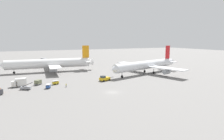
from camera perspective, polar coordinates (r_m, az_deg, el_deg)
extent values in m
plane|color=slate|center=(75.87, 0.07, -6.49)|extent=(600.00, 600.00, 0.00)
cylinder|color=white|center=(128.11, -17.78, 1.82)|extent=(50.37, 10.04, 5.69)
cone|color=white|center=(129.56, -29.43, 1.16)|extent=(3.25, 5.46, 5.24)
cone|color=white|center=(131.91, -6.42, 2.39)|extent=(3.98, 4.85, 4.56)
cube|color=white|center=(128.35, -16.65, 1.50)|extent=(9.70, 38.55, 0.44)
cube|color=white|center=(131.26, -7.48, 2.59)|extent=(4.32, 13.23, 0.28)
cube|color=orange|center=(130.65, -7.67, 5.32)|extent=(4.41, 0.74, 8.01)
cylinder|color=#999EA3|center=(139.10, -17.34, 1.27)|extent=(4.41, 2.96, 2.60)
cylinder|color=#999EA3|center=(117.98, -16.72, -0.02)|extent=(4.41, 2.96, 2.60)
cylinder|color=slate|center=(125.43, -16.03, 0.11)|extent=(0.28, 0.28, 1.98)
cylinder|color=black|center=(125.58, -16.01, -0.33)|extent=(1.34, 0.66, 1.30)
cylinder|color=slate|center=(132.14, -16.27, 0.54)|extent=(0.28, 0.28, 1.98)
cylinder|color=black|center=(132.29, -16.25, 0.12)|extent=(1.34, 0.66, 1.30)
cylinder|color=slate|center=(129.20, -26.60, -0.24)|extent=(0.28, 0.28, 1.98)
cylinder|color=black|center=(129.35, -26.57, -0.68)|extent=(1.34, 0.66, 1.30)
cylinder|color=white|center=(117.13, 9.74, 1.46)|extent=(47.63, 17.43, 4.86)
cone|color=white|center=(99.07, 0.44, 0.22)|extent=(3.89, 5.05, 4.47)
cone|color=white|center=(137.30, 16.39, 2.32)|extent=(4.50, 4.70, 3.89)
cube|color=white|center=(119.08, 10.46, 1.20)|extent=(18.97, 48.23, 0.44)
cube|color=white|center=(135.16, 15.82, 2.45)|extent=(6.53, 13.38, 0.28)
cube|color=red|center=(134.38, 15.86, 5.05)|extent=(4.34, 1.51, 8.43)
cylinder|color=#999EA3|center=(127.37, 5.41, 1.00)|extent=(4.74, 3.62, 2.60)
cylinder|color=#999EA3|center=(110.71, 15.58, -0.50)|extent=(4.74, 3.62, 2.60)
cylinder|color=slate|center=(118.19, 12.02, -0.18)|extent=(0.28, 0.28, 2.31)
cylinder|color=black|center=(118.38, 12.00, -0.73)|extent=(1.40, 0.88, 1.30)
cylinder|color=slate|center=(122.34, 9.48, 0.20)|extent=(0.28, 0.28, 2.31)
cylinder|color=black|center=(122.52, 9.46, -0.33)|extent=(1.40, 0.88, 1.30)
cylinder|color=slate|center=(103.64, 2.93, -1.27)|extent=(0.28, 0.28, 2.31)
cylinder|color=black|center=(103.85, 2.92, -1.90)|extent=(1.40, 0.88, 1.30)
cube|color=gold|center=(96.02, -2.12, -2.53)|extent=(5.62, 4.02, 1.27)
cube|color=#333D47|center=(95.11, -2.63, -1.97)|extent=(2.36, 2.57, 0.90)
cylinder|color=#4C4C51|center=(98.67, -0.29, -2.13)|extent=(3.12, 1.12, 0.20)
sphere|color=orange|center=(94.99, -2.64, -1.60)|extent=(0.24, 0.24, 0.24)
cylinder|color=black|center=(94.00, -2.44, -3.17)|extent=(0.95, 0.55, 0.90)
cylinder|color=black|center=(96.02, -3.46, -2.92)|extent=(0.95, 0.55, 0.90)
cylinder|color=black|center=(96.33, -0.77, -2.87)|extent=(0.95, 0.55, 0.90)
cylinder|color=black|center=(98.30, -1.81, -2.63)|extent=(0.95, 0.55, 0.90)
cube|color=#4C4C51|center=(83.16, -29.84, -5.47)|extent=(2.38, 2.40, 1.80)
cylinder|color=black|center=(84.75, -29.69, -5.83)|extent=(0.45, 0.63, 0.60)
cube|color=#2D5199|center=(85.94, -18.06, -4.54)|extent=(2.27, 2.95, 1.00)
cube|color=#B2B2B7|center=(85.75, -18.09, -3.99)|extent=(2.38, 3.10, 0.12)
cylinder|color=black|center=(86.92, -18.40, -4.75)|extent=(0.39, 0.63, 0.60)
cylinder|color=black|center=(86.63, -17.49, -4.75)|extent=(0.39, 0.63, 0.60)
cylinder|color=black|center=(85.49, -18.61, -4.98)|extent=(0.39, 0.63, 0.60)
cylinder|color=black|center=(85.20, -17.68, -4.99)|extent=(0.39, 0.63, 0.60)
cube|color=slate|center=(93.97, -20.67, -3.78)|extent=(3.74, 3.87, 0.25)
cube|color=#666B4C|center=(93.78, -20.70, -3.23)|extent=(3.33, 3.43, 1.60)
cylinder|color=black|center=(93.00, -20.57, -3.98)|extent=(0.54, 0.59, 0.60)
cylinder|color=black|center=(93.79, -21.28, -3.91)|extent=(0.54, 0.59, 0.60)
cylinder|color=black|center=(94.20, -20.06, -3.79)|extent=(0.54, 0.59, 0.60)
cylinder|color=black|center=(94.99, -20.76, -3.73)|extent=(0.54, 0.59, 0.60)
cube|color=gold|center=(92.09, -16.08, -3.56)|extent=(2.94, 2.25, 1.00)
cube|color=#B2B2B7|center=(91.91, -16.10, -3.04)|extent=(3.09, 2.36, 0.12)
cylinder|color=black|center=(91.25, -16.27, -4.00)|extent=(0.63, 0.38, 0.60)
cylinder|color=black|center=(92.47, -16.68, -3.85)|extent=(0.63, 0.38, 0.60)
cylinder|color=black|center=(91.93, -15.45, -3.87)|extent=(0.63, 0.38, 0.60)
cylinder|color=black|center=(93.14, -15.86, -3.72)|extent=(0.63, 0.38, 0.60)
cube|color=silver|center=(93.34, -26.54, -3.62)|extent=(2.43, 2.61, 2.20)
cube|color=silver|center=(93.48, -24.95, -3.18)|extent=(4.42, 2.82, 3.20)
cylinder|color=black|center=(92.98, -25.73, -4.31)|extent=(0.62, 0.26, 0.60)
cylinder|color=black|center=(94.34, -25.82, -4.13)|extent=(0.62, 0.26, 0.60)
cylinder|color=black|center=(93.13, -24.81, -4.22)|extent=(0.62, 0.26, 0.60)
cylinder|color=black|center=(94.49, -24.92, -4.05)|extent=(0.62, 0.26, 0.60)
cube|color=gray|center=(87.00, -23.79, -4.74)|extent=(4.39, 3.30, 0.90)
cube|color=black|center=(86.40, -23.36, -3.89)|extent=(4.14, 2.40, 1.83)
cylinder|color=black|center=(87.44, -23.14, -4.94)|extent=(0.63, 0.43, 0.60)
cylinder|color=black|center=(86.19, -23.49, -5.15)|extent=(0.63, 0.43, 0.60)
cylinder|color=black|center=(88.02, -24.05, -4.91)|extent=(0.63, 0.43, 0.60)
cylinder|color=black|center=(86.77, -24.41, -5.12)|extent=(0.63, 0.43, 0.60)
cylinder|color=black|center=(85.82, -13.18, -4.62)|extent=(0.28, 0.28, 0.80)
cylinder|color=#D1E02D|center=(85.67, -13.19, -4.18)|extent=(0.36, 0.36, 0.57)
sphere|color=#9E704C|center=(85.58, -13.20, -3.92)|extent=(0.22, 0.22, 0.22)
cylinder|color=#F24C19|center=(85.41, -13.07, -4.14)|extent=(0.05, 0.05, 0.40)
cylinder|color=#B7B7BC|center=(147.61, -17.77, 2.40)|extent=(9.06, 20.47, 3.20)
cylinder|color=#99999E|center=(156.89, -19.35, 2.69)|extent=(3.84, 3.84, 3.52)
cylinder|color=#595960|center=(156.21, -19.17, 1.86)|extent=(0.70, 0.70, 4.39)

